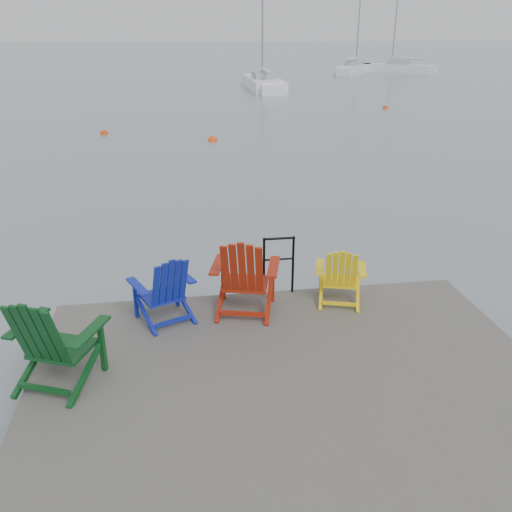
{
  "coord_description": "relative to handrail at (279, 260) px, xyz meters",
  "views": [
    {
      "loc": [
        -1.18,
        -4.8,
        4.21
      ],
      "look_at": [
        0.01,
        3.09,
        0.85
      ],
      "focal_mm": 38.0,
      "sensor_mm": 36.0,
      "label": 1
    }
  ],
  "objects": [
    {
      "name": "ground",
      "position": [
        -0.25,
        -2.45,
        -1.04
      ],
      "size": [
        400.0,
        400.0,
        0.0
      ],
      "primitive_type": "plane",
      "color": "slate",
      "rests_on": "ground"
    },
    {
      "name": "chair_green",
      "position": [
        -2.87,
        -1.9,
        0.04
      ],
      "size": [
        1.12,
        1.08,
        1.16
      ],
      "rotation": [
        0.0,
        0.0,
        -0.4
      ],
      "color": "#0B3E17",
      "rests_on": "dock"
    },
    {
      "name": "buoy_c",
      "position": [
        10.58,
        23.03,
        -1.04
      ],
      "size": [
        0.32,
        0.32,
        0.32
      ],
      "primitive_type": "sphere",
      "color": "red",
      "rests_on": "ground"
    },
    {
      "name": "buoy_a",
      "position": [
        0.1,
        14.83,
        -1.04
      ],
      "size": [
        0.4,
        0.4,
        0.4
      ],
      "primitive_type": "sphere",
      "color": "#F6490E",
      "rests_on": "ground"
    },
    {
      "name": "handrail",
      "position": [
        0.0,
        0.0,
        0.0
      ],
      "size": [
        0.48,
        0.04,
        0.9
      ],
      "color": "black",
      "rests_on": "dock"
    },
    {
      "name": "dock",
      "position": [
        -0.25,
        -2.45,
        -0.69
      ],
      "size": [
        6.0,
        5.0,
        1.4
      ],
      "color": "#2F2C2A",
      "rests_on": "ground"
    },
    {
      "name": "buoy_b",
      "position": [
        -4.42,
        17.06,
        -1.04
      ],
      "size": [
        0.35,
        0.35,
        0.35
      ],
      "primitive_type": "sphere",
      "color": "red",
      "rests_on": "ground"
    },
    {
      "name": "chair_red",
      "position": [
        -0.58,
        -0.54,
        0.04
      ],
      "size": [
        1.07,
        1.01,
        1.16
      ],
      "rotation": [
        0.0,
        0.0,
        -0.25
      ],
      "color": "#991E0B",
      "rests_on": "dock"
    },
    {
      "name": "chair_blue",
      "position": [
        -1.67,
        -0.62,
        -0.04
      ],
      "size": [
        0.96,
        0.92,
        0.99
      ],
      "rotation": [
        0.0,
        0.0,
        0.41
      ],
      "color": "#0F1F9F",
      "rests_on": "dock"
    },
    {
      "name": "sailboat_mid",
      "position": [
        17.15,
        48.82,
        -0.69
      ],
      "size": [
        5.91,
        7.78,
        10.95
      ],
      "rotation": [
        0.0,
        0.0,
        -0.56
      ],
      "color": "white",
      "rests_on": "ground"
    },
    {
      "name": "buoy_d",
      "position": [
        7.66,
        37.55,
        -1.04
      ],
      "size": [
        0.32,
        0.32,
        0.32
      ],
      "primitive_type": "sphere",
      "color": "red",
      "rests_on": "ground"
    },
    {
      "name": "sailboat_near",
      "position": [
        5.41,
        34.75,
        -0.69
      ],
      "size": [
        2.33,
        8.57,
        11.78
      ],
      "rotation": [
        0.0,
        0.0,
        -0.01
      ],
      "color": "white",
      "rests_on": "ground"
    },
    {
      "name": "chair_yellow",
      "position": [
        0.82,
        -0.46,
        -0.09
      ],
      "size": [
        0.84,
        0.8,
        0.9
      ],
      "rotation": [
        0.0,
        0.0,
        -0.29
      ],
      "color": "yellow",
      "rests_on": "dock"
    },
    {
      "name": "sailboat_far",
      "position": [
        21.56,
        49.02,
        -0.69
      ],
      "size": [
        6.96,
        5.8,
        10.16
      ],
      "rotation": [
        0.0,
        0.0,
        0.94
      ],
      "color": "white",
      "rests_on": "ground"
    }
  ]
}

